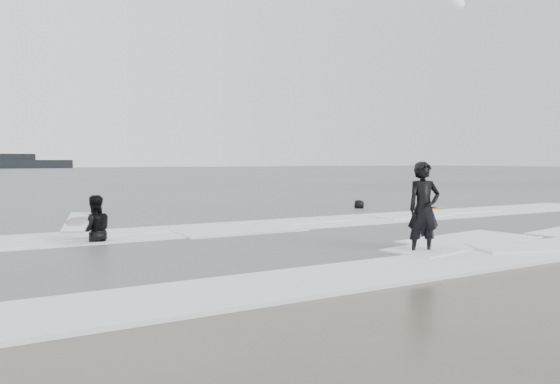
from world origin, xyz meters
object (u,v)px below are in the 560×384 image
surfer_centre (423,255)px  surfer_wading (95,244)px  vessel_horizon (14,163)px  surfer_right_far (359,210)px  surfer_right_near (427,212)px

surfer_centre → surfer_wading: 7.42m
vessel_horizon → surfer_right_far: bearing=-88.0°
surfer_wading → surfer_right_far: (10.97, 4.26, 0.00)m
surfer_centre → surfer_right_near: surfer_centre is taller
surfer_centre → surfer_wading: size_ratio=1.15×
surfer_wading → surfer_right_far: 11.76m
surfer_wading → surfer_right_far: surfer_wading is taller
vessel_horizon → surfer_right_near: bearing=-87.4°
surfer_right_near → surfer_right_far: size_ratio=0.96×
surfer_centre → surfer_right_near: (6.86, 6.92, 0.00)m
surfer_centre → surfer_right_far: size_ratio=1.27×
surfer_right_near → surfer_right_far: bearing=-70.8°
surfer_centre → surfer_right_far: 10.55m
surfer_wading → surfer_right_near: surfer_wading is taller
surfer_right_near → vessel_horizon: vessel_horizon is taller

